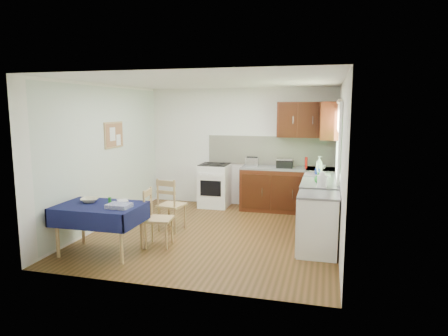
% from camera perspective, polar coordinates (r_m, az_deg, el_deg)
% --- Properties ---
extents(floor, '(4.20, 4.20, 0.00)m').
position_cam_1_polar(floor, '(6.79, -1.45, -9.31)').
color(floor, '#4C3514').
rests_on(floor, ground).
extents(ceiling, '(4.00, 4.20, 0.02)m').
position_cam_1_polar(ceiling, '(6.47, -1.53, 12.25)').
color(ceiling, white).
rests_on(ceiling, wall_back).
extents(wall_back, '(4.00, 0.02, 2.50)m').
position_cam_1_polar(wall_back, '(8.54, 2.42, 2.96)').
color(wall_back, white).
rests_on(wall_back, ground).
extents(wall_front, '(4.00, 0.02, 2.50)m').
position_cam_1_polar(wall_front, '(4.56, -8.82, -2.09)').
color(wall_front, white).
rests_on(wall_front, ground).
extents(wall_left, '(0.02, 4.20, 2.50)m').
position_cam_1_polar(wall_left, '(7.32, -16.71, 1.67)').
color(wall_left, silver).
rests_on(wall_left, ground).
extents(wall_right, '(0.02, 4.20, 2.50)m').
position_cam_1_polar(wall_right, '(6.27, 16.37, 0.57)').
color(wall_right, white).
rests_on(wall_right, ground).
extents(base_cabinets, '(1.90, 2.30, 0.86)m').
position_cam_1_polar(base_cabinets, '(7.66, 11.03, -4.06)').
color(base_cabinets, '#361509').
rests_on(base_cabinets, ground).
extents(worktop_back, '(1.90, 0.60, 0.04)m').
position_cam_1_polar(worktop_back, '(8.13, 9.21, -0.05)').
color(worktop_back, slate).
rests_on(worktop_back, base_cabinets).
extents(worktop_right, '(0.60, 1.70, 0.04)m').
position_cam_1_polar(worktop_right, '(6.96, 13.63, -1.63)').
color(worktop_right, slate).
rests_on(worktop_right, base_cabinets).
extents(worktop_corner, '(0.60, 0.60, 0.04)m').
position_cam_1_polar(worktop_corner, '(8.10, 13.79, -0.22)').
color(worktop_corner, slate).
rests_on(worktop_corner, base_cabinets).
extents(splashback, '(2.70, 0.02, 0.60)m').
position_cam_1_polar(splashback, '(8.42, 6.73, 2.49)').
color(splashback, white).
rests_on(splashback, wall_back).
extents(upper_cabinets, '(1.20, 0.85, 0.70)m').
position_cam_1_polar(upper_cabinets, '(8.01, 12.78, 6.69)').
color(upper_cabinets, '#361509').
rests_on(upper_cabinets, wall_back).
extents(stove, '(0.60, 0.61, 0.92)m').
position_cam_1_polar(stove, '(8.48, -1.35, -2.47)').
color(stove, white).
rests_on(stove, ground).
extents(window, '(0.04, 1.48, 1.26)m').
position_cam_1_polar(window, '(6.92, 16.12, 4.65)').
color(window, '#2D5D26').
rests_on(window, wall_right).
extents(fridge, '(0.58, 0.60, 0.89)m').
position_cam_1_polar(fridge, '(5.89, 13.25, -7.86)').
color(fridge, white).
rests_on(fridge, ground).
extents(corkboard, '(0.04, 0.62, 0.47)m').
position_cam_1_polar(corkboard, '(7.53, -15.45, 4.57)').
color(corkboard, tan).
rests_on(corkboard, wall_left).
extents(dining_table, '(1.19, 0.81, 0.72)m').
position_cam_1_polar(dining_table, '(6.00, -17.32, -6.01)').
color(dining_table, '#0D1436').
rests_on(dining_table, ground).
extents(chair_far, '(0.46, 0.46, 0.91)m').
position_cam_1_polar(chair_far, '(6.89, -7.69, -4.96)').
color(chair_far, tan).
rests_on(chair_far, ground).
extents(chair_near, '(0.43, 0.43, 0.88)m').
position_cam_1_polar(chair_near, '(6.16, -9.71, -6.77)').
color(chair_near, tan).
rests_on(chair_near, ground).
extents(toaster, '(0.26, 0.16, 0.20)m').
position_cam_1_polar(toaster, '(8.18, 4.05, 0.88)').
color(toaster, '#B6B7BB').
rests_on(toaster, worktop_back).
extents(sandwich_press, '(0.32, 0.28, 0.19)m').
position_cam_1_polar(sandwich_press, '(8.08, 8.69, 0.71)').
color(sandwich_press, black).
rests_on(sandwich_press, worktop_back).
extents(sauce_bottle, '(0.05, 0.05, 0.23)m').
position_cam_1_polar(sauce_bottle, '(8.02, 11.65, 0.72)').
color(sauce_bottle, '#B9150E').
rests_on(sauce_bottle, worktop_back).
extents(yellow_packet, '(0.12, 0.09, 0.16)m').
position_cam_1_polar(yellow_packet, '(8.30, 8.56, 0.83)').
color(yellow_packet, yellow).
rests_on(yellow_packet, worktop_back).
extents(dish_rack, '(0.45, 0.34, 0.21)m').
position_cam_1_polar(dish_rack, '(7.26, 13.21, -0.85)').
color(dish_rack, '#95949A').
rests_on(dish_rack, worktop_right).
extents(kettle, '(0.14, 0.14, 0.24)m').
position_cam_1_polar(kettle, '(6.20, 13.83, -1.68)').
color(kettle, white).
rests_on(kettle, worktop_right).
extents(cup, '(0.14, 0.14, 0.09)m').
position_cam_1_polar(cup, '(7.97, 13.94, 0.10)').
color(cup, white).
rests_on(cup, worktop_back).
extents(soap_bottle_a, '(0.17, 0.17, 0.32)m').
position_cam_1_polar(soap_bottle_a, '(7.42, 13.42, 0.41)').
color(soap_bottle_a, white).
rests_on(soap_bottle_a, worktop_right).
extents(soap_bottle_b, '(0.10, 0.10, 0.17)m').
position_cam_1_polar(soap_bottle_b, '(7.27, 13.21, -0.34)').
color(soap_bottle_b, blue).
rests_on(soap_bottle_b, worktop_right).
extents(soap_bottle_c, '(0.18, 0.18, 0.17)m').
position_cam_1_polar(soap_bottle_c, '(6.54, 13.33, -1.36)').
color(soap_bottle_c, green).
rests_on(soap_bottle_c, worktop_right).
extents(plate_bowl, '(0.33, 0.33, 0.06)m').
position_cam_1_polar(plate_bowl, '(6.18, -18.63, -4.36)').
color(plate_bowl, beige).
rests_on(plate_bowl, dining_table).
extents(book, '(0.24, 0.25, 0.02)m').
position_cam_1_polar(book, '(6.09, -14.97, -4.61)').
color(book, white).
rests_on(book, dining_table).
extents(spice_jar, '(0.04, 0.04, 0.09)m').
position_cam_1_polar(spice_jar, '(6.00, -16.01, -4.47)').
color(spice_jar, '#227E24').
rests_on(spice_jar, dining_table).
extents(tea_towel, '(0.32, 0.25, 0.06)m').
position_cam_1_polar(tea_towel, '(5.72, -14.78, -5.24)').
color(tea_towel, navy).
rests_on(tea_towel, dining_table).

